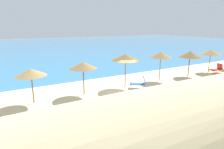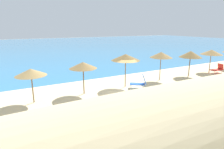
% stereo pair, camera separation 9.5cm
% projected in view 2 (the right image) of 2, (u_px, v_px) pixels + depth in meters
% --- Properties ---
extents(ground_plane, '(160.00, 160.00, 0.00)m').
position_uv_depth(ground_plane, '(128.00, 94.00, 14.72)').
color(ground_plane, beige).
extents(sea_water, '(160.00, 74.13, 0.01)m').
position_uv_depth(sea_water, '(42.00, 46.00, 50.76)').
color(sea_water, teal).
rests_on(sea_water, ground_plane).
extents(dune_ridge, '(41.56, 5.19, 3.19)m').
position_uv_depth(dune_ridge, '(204.00, 121.00, 7.22)').
color(dune_ridge, '#C9B586').
rests_on(dune_ridge, ground_plane).
extents(beach_umbrella_2, '(2.07, 2.07, 2.40)m').
position_uv_depth(beach_umbrella_2, '(31.00, 72.00, 12.58)').
color(beach_umbrella_2, brown).
rests_on(beach_umbrella_2, ground_plane).
extents(beach_umbrella_3, '(2.13, 2.13, 2.53)m').
position_uv_depth(beach_umbrella_3, '(83.00, 65.00, 14.27)').
color(beach_umbrella_3, brown).
rests_on(beach_umbrella_3, ground_plane).
extents(beach_umbrella_4, '(2.45, 2.45, 2.88)m').
position_uv_depth(beach_umbrella_4, '(126.00, 57.00, 15.93)').
color(beach_umbrella_4, brown).
rests_on(beach_umbrella_4, ground_plane).
extents(beach_umbrella_5, '(2.16, 2.16, 2.78)m').
position_uv_depth(beach_umbrella_5, '(161.00, 55.00, 18.06)').
color(beach_umbrella_5, brown).
rests_on(beach_umbrella_5, ground_plane).
extents(beach_umbrella_6, '(2.34, 2.34, 2.68)m').
position_uv_depth(beach_umbrella_6, '(191.00, 54.00, 19.61)').
color(beach_umbrella_6, brown).
rests_on(beach_umbrella_6, ground_plane).
extents(beach_umbrella_7, '(2.36, 2.36, 2.60)m').
position_uv_depth(beach_umbrella_7, '(211.00, 52.00, 21.42)').
color(beach_umbrella_7, brown).
rests_on(beach_umbrella_7, ground_plane).
extents(lounge_chair_1, '(1.49, 1.27, 1.22)m').
position_uv_depth(lounge_chair_1, '(140.00, 82.00, 15.98)').
color(lounge_chair_1, blue).
rests_on(lounge_chair_1, ground_plane).
extents(lounge_chair_2, '(1.53, 0.81, 1.05)m').
position_uv_depth(lounge_chair_2, '(217.00, 69.00, 21.34)').
color(lounge_chair_2, red).
rests_on(lounge_chair_2, ground_plane).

